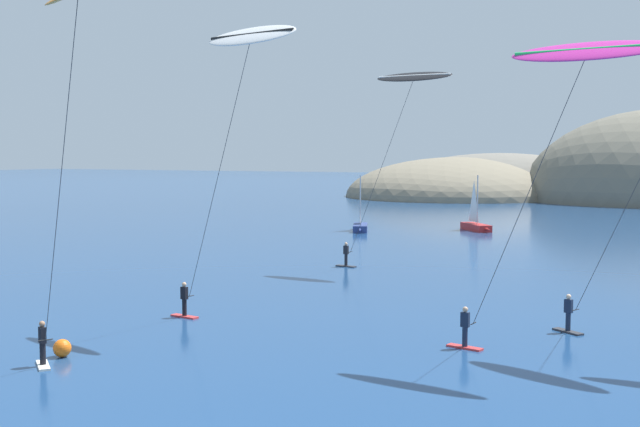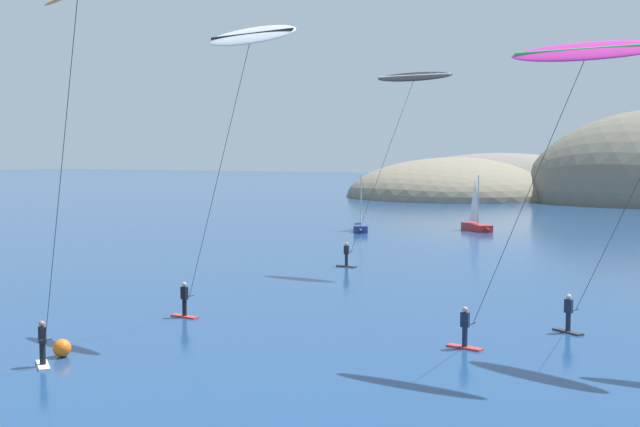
% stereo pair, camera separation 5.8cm
% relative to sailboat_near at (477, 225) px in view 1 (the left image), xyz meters
% --- Properties ---
extents(sailboat_near, '(4.58, 5.16, 5.70)m').
position_rel_sailboat_near_xyz_m(sailboat_near, '(0.00, 0.00, 0.00)').
color(sailboat_near, '#B22323').
rests_on(sailboat_near, ground).
extents(sailboat_far, '(3.23, 5.82, 5.70)m').
position_rel_sailboat_near_xyz_m(sailboat_far, '(-10.47, -5.90, 0.00)').
color(sailboat_far, navy).
rests_on(sailboat_far, ground).
extents(kitesurfer_white, '(7.66, 2.21, 13.59)m').
position_rel_sailboat_near_xyz_m(kitesurfer_white, '(3.37, -49.71, 11.44)').
color(kitesurfer_white, red).
rests_on(kitesurfer_white, ground).
extents(kitesurfer_black, '(8.42, 1.70, 13.37)m').
position_rel_sailboat_near_xyz_m(kitesurfer_black, '(3.65, -29.93, 11.39)').
color(kitesurfer_black, '#2D2D33').
rests_on(kitesurfer_black, ground).
extents(kitesurfer_orange, '(7.27, 4.42, 13.54)m').
position_rel_sailboat_near_xyz_m(kitesurfer_orange, '(3.82, -60.56, 11.46)').
color(kitesurfer_orange, silver).
rests_on(kitesurfer_orange, ground).
extents(kitesurfer_magenta, '(8.22, 1.82, 12.10)m').
position_rel_sailboat_near_xyz_m(kitesurfer_magenta, '(17.50, -49.32, 10.16)').
color(kitesurfer_magenta, red).
rests_on(kitesurfer_magenta, ground).
extents(marker_buoy, '(0.70, 0.70, 0.70)m').
position_rel_sailboat_near_xyz_m(marker_buoy, '(-0.28, -57.36, -0.29)').
color(marker_buoy, orange).
rests_on(marker_buoy, ground).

